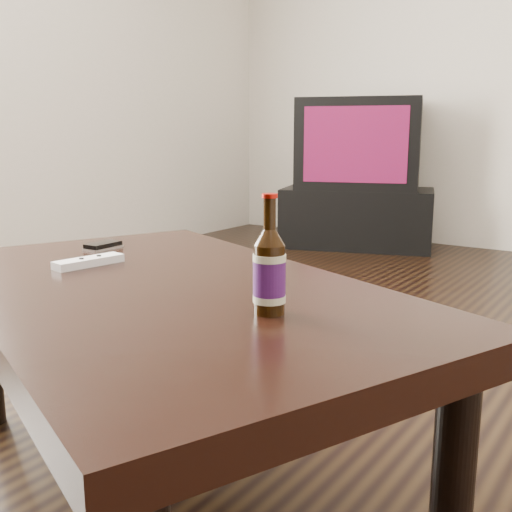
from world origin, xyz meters
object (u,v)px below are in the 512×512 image
Objects in this scene: tv_stand at (357,218)px; phone at (103,246)px; coffee_table at (164,312)px; beer_bottle at (269,272)px; remote at (89,262)px; tv at (359,144)px.

phone is at bearing -98.20° from tv_stand.
coffee_table is 6.83× the size of beer_bottle.
tv_stand is 5.79× the size of remote.
phone reaches higher than tv_stand.
tv reaches higher than remote.
tv is 8.92× the size of phone.
coffee_table is at bearing 170.52° from beer_bottle.
beer_bottle is at bearing -9.48° from coffee_table.
coffee_table is at bearing -27.83° from phone.
tv is at bearing 107.68° from coffee_table.
tv is 3.15m from remote.
remote is (0.70, -3.06, -0.25)m from tv.
phone is (-0.43, 0.20, 0.07)m from coffee_table.
coffee_table is 13.76× the size of phone.
tv_stand is 0.71× the size of coffee_table.
tv reaches higher than tv_stand.
coffee_table is 8.16× the size of remote.
tv reaches higher than beer_bottle.
remote reaches higher than phone.
beer_bottle is (1.30, -3.14, -0.18)m from tv.
tv is 2.95m from phone.
remote is (0.14, -0.17, 0.00)m from phone.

